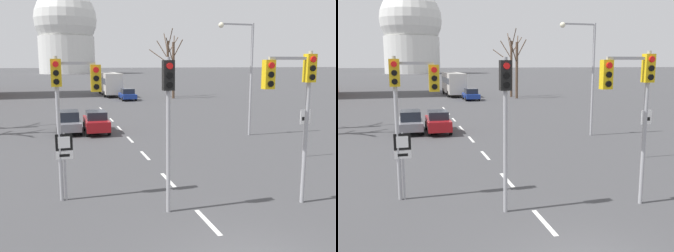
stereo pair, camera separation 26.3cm
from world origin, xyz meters
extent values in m
cube|color=silver|center=(0.00, 2.96, 0.00)|extent=(0.16, 2.00, 0.01)
cube|color=silver|center=(0.00, 7.46, 0.00)|extent=(0.16, 2.00, 0.01)
cube|color=silver|center=(0.00, 11.96, 0.00)|extent=(0.16, 2.00, 0.01)
cube|color=silver|center=(0.00, 16.46, 0.00)|extent=(0.16, 2.00, 0.01)
cube|color=silver|center=(0.00, 20.96, 0.00)|extent=(0.16, 2.00, 0.01)
cube|color=silver|center=(0.00, 25.46, 0.00)|extent=(0.16, 2.00, 0.01)
cube|color=silver|center=(0.00, 29.96, 0.00)|extent=(0.16, 2.00, 0.01)
cube|color=silver|center=(0.00, 34.46, 0.00)|extent=(0.16, 2.00, 0.01)
cylinder|color=#9E9EA3|center=(-4.41, 6.23, 2.61)|extent=(0.14, 0.14, 5.22)
cube|color=gold|center=(-4.41, 6.23, 4.64)|extent=(0.36, 0.28, 0.96)
cylinder|color=red|center=(-4.41, 6.06, 4.94)|extent=(0.20, 0.06, 0.20)
cylinder|color=black|center=(-4.41, 6.06, 4.64)|extent=(0.20, 0.06, 0.20)
cylinder|color=black|center=(-4.41, 6.06, 4.34)|extent=(0.20, 0.06, 0.20)
cube|color=#9E9EA3|center=(-3.73, 6.23, 4.97)|extent=(1.36, 0.10, 0.10)
cube|color=gold|center=(-3.06, 6.23, 4.44)|extent=(0.36, 0.28, 0.96)
cylinder|color=red|center=(-3.06, 6.06, 4.74)|extent=(0.20, 0.06, 0.20)
cylinder|color=black|center=(-3.06, 6.06, 4.44)|extent=(0.20, 0.06, 0.20)
cylinder|color=black|center=(-3.06, 6.06, 4.14)|extent=(0.20, 0.06, 0.20)
cylinder|color=#9E9EA3|center=(3.91, 3.60, 2.69)|extent=(0.14, 0.14, 5.38)
cube|color=yellow|center=(3.91, 3.60, 4.80)|extent=(0.36, 0.28, 0.96)
cylinder|color=red|center=(3.91, 3.43, 5.10)|extent=(0.20, 0.06, 0.20)
cylinder|color=black|center=(3.91, 3.43, 4.80)|extent=(0.20, 0.06, 0.20)
cylinder|color=black|center=(3.91, 3.43, 4.51)|extent=(0.20, 0.06, 0.20)
cube|color=#9E9EA3|center=(3.12, 3.60, 5.13)|extent=(1.58, 0.10, 0.10)
cube|color=yellow|center=(2.33, 3.60, 4.60)|extent=(0.36, 0.28, 0.96)
cylinder|color=red|center=(2.33, 3.43, 4.90)|extent=(0.20, 0.06, 0.20)
cylinder|color=black|center=(2.33, 3.43, 4.60)|extent=(0.20, 0.06, 0.20)
cylinder|color=black|center=(2.33, 3.43, 4.31)|extent=(0.20, 0.06, 0.20)
cylinder|color=#9E9EA3|center=(-0.97, 4.11, 2.58)|extent=(0.14, 0.14, 5.17)
cube|color=black|center=(-0.97, 4.11, 4.59)|extent=(0.36, 0.28, 0.96)
cylinder|color=red|center=(-0.97, 3.94, 4.89)|extent=(0.20, 0.06, 0.20)
cylinder|color=black|center=(-0.97, 3.94, 4.59)|extent=(0.20, 0.06, 0.20)
cylinder|color=black|center=(-0.97, 3.94, 4.29)|extent=(0.20, 0.06, 0.20)
cylinder|color=#9E9EA3|center=(-4.26, 6.20, 1.26)|extent=(0.07, 0.07, 2.53)
cube|color=black|center=(-4.26, 6.18, 2.18)|extent=(0.60, 0.03, 0.60)
cube|color=white|center=(-4.26, 6.17, 2.18)|extent=(0.42, 0.01, 0.42)
cube|color=white|center=(-4.26, 6.18, 1.70)|extent=(0.60, 0.03, 0.28)
cube|color=black|center=(-4.26, 6.17, 1.70)|extent=(0.36, 0.01, 0.10)
cylinder|color=#9E9EA3|center=(8.09, 9.33, 1.30)|extent=(0.07, 0.07, 2.60)
cube|color=white|center=(8.09, 9.31, 2.17)|extent=(0.60, 0.03, 0.76)
cube|color=black|center=(8.09, 9.30, 2.08)|extent=(0.42, 0.01, 0.19)
cylinder|color=#9E9EA3|center=(8.31, 15.70, 3.80)|extent=(0.16, 0.16, 7.60)
cube|color=#9E9EA3|center=(7.15, 15.70, 7.50)|extent=(2.31, 0.10, 0.10)
sphere|color=#F2EAC6|center=(6.00, 15.70, 7.42)|extent=(0.36, 0.36, 0.36)
cube|color=maroon|center=(-1.89, 19.54, 0.69)|extent=(1.61, 4.12, 0.71)
cube|color=#1E232D|center=(-1.89, 19.33, 1.32)|extent=(1.36, 1.98, 0.56)
cylinder|color=black|center=(-2.64, 20.82, 0.33)|extent=(0.18, 0.66, 0.66)
cylinder|color=black|center=(-1.14, 20.82, 0.33)|extent=(0.18, 0.66, 0.66)
cylinder|color=black|center=(-2.64, 18.26, 0.33)|extent=(0.18, 0.66, 0.66)
cylinder|color=black|center=(-1.14, 18.26, 0.33)|extent=(0.18, 0.66, 0.66)
cube|color=navy|center=(4.54, 42.82, 0.60)|extent=(1.84, 4.31, 0.59)
cube|color=#1E232D|center=(4.54, 42.61, 1.24)|extent=(1.56, 2.07, 0.69)
cylinder|color=black|center=(3.67, 44.16, 0.31)|extent=(0.18, 0.62, 0.62)
cylinder|color=black|center=(5.41, 44.16, 0.31)|extent=(0.18, 0.62, 0.62)
cylinder|color=black|center=(3.67, 41.49, 0.31)|extent=(0.18, 0.62, 0.62)
cylinder|color=black|center=(5.41, 41.49, 0.31)|extent=(0.18, 0.62, 0.62)
cube|color=slate|center=(-3.79, 20.18, 0.63)|extent=(1.64, 4.24, 0.57)
cube|color=#1E232D|center=(-3.79, 19.97, 1.26)|extent=(1.39, 2.04, 0.69)
cylinder|color=black|center=(-4.55, 21.50, 0.34)|extent=(0.18, 0.68, 0.68)
cylinder|color=black|center=(-3.02, 21.50, 0.34)|extent=(0.18, 0.68, 0.68)
cylinder|color=black|center=(-4.55, 18.86, 0.34)|extent=(0.18, 0.68, 0.68)
cylinder|color=black|center=(-3.02, 18.86, 0.34)|extent=(0.18, 0.68, 0.68)
cube|color=beige|center=(3.23, 51.05, 1.98)|extent=(2.50, 10.80, 3.00)
cube|color=black|center=(3.23, 51.05, 2.35)|extent=(2.52, 10.26, 0.90)
cylinder|color=black|center=(2.03, 54.83, 0.48)|extent=(0.26, 0.96, 0.96)
cylinder|color=black|center=(4.43, 54.83, 0.48)|extent=(0.26, 0.96, 0.96)
cylinder|color=black|center=(2.03, 47.81, 0.48)|extent=(0.26, 0.96, 0.96)
cylinder|color=black|center=(4.43, 47.81, 0.48)|extent=(0.26, 0.96, 0.96)
cylinder|color=brown|center=(11.16, 46.02, 4.09)|extent=(0.35, 0.35, 8.18)
cylinder|color=brown|center=(12.40, 47.11, 7.73)|extent=(2.24, 2.51, 2.36)
cylinder|color=brown|center=(10.47, 46.57, 6.93)|extent=(1.45, 1.25, 2.67)
cylinder|color=brown|center=(11.31, 45.31, 8.43)|extent=(0.40, 1.53, 2.88)
cylinder|color=brown|center=(9.92, 46.85, 6.02)|extent=(2.33, 2.00, 2.01)
cylinder|color=brown|center=(11.18, 47.12, 7.86)|extent=(0.15, 2.30, 3.12)
cylinder|color=brown|center=(11.28, 43.60, 3.94)|extent=(0.38, 0.38, 7.88)
cylinder|color=brown|center=(11.82, 43.17, 6.98)|extent=(1.19, 1.01, 2.50)
cylinder|color=brown|center=(11.55, 44.23, 7.83)|extent=(0.63, 1.39, 2.07)
cylinder|color=brown|center=(10.46, 42.71, 6.72)|extent=(1.67, 1.95, 3.33)
cylinder|color=silver|center=(0.00, 179.56, 8.66)|extent=(25.98, 25.98, 17.32)
sphere|color=silver|center=(0.00, 179.56, 25.26)|extent=(28.87, 28.87, 28.87)
camera|label=1|loc=(-4.33, -7.43, 4.98)|focal=40.00mm
camera|label=2|loc=(-4.08, -7.50, 4.98)|focal=40.00mm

